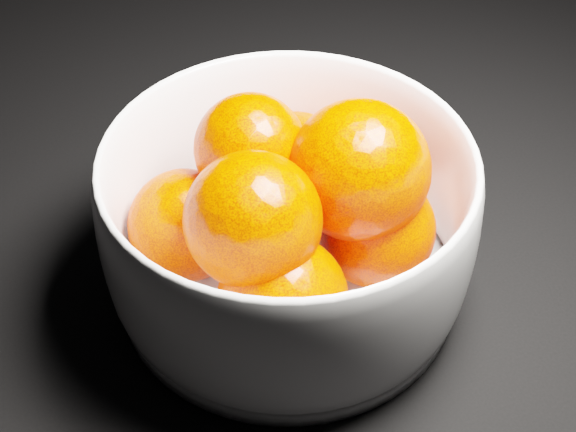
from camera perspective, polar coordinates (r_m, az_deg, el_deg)
name	(u,v)px	position (r m, az deg, el deg)	size (l,w,h in m)	color
ground	(512,129)	(0.75, 15.63, 5.96)	(3.00, 3.00, 0.00)	black
bowl	(288,223)	(0.54, 0.00, -0.47)	(0.25, 0.25, 0.12)	white
orange_pile	(293,206)	(0.53, 0.34, 0.70)	(0.20, 0.20, 0.14)	#FF3000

